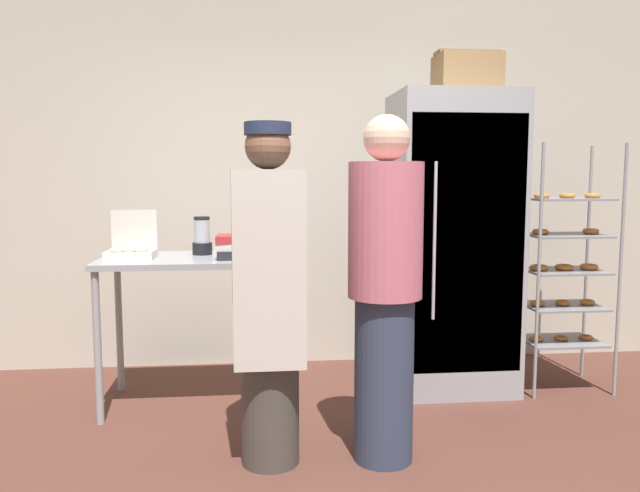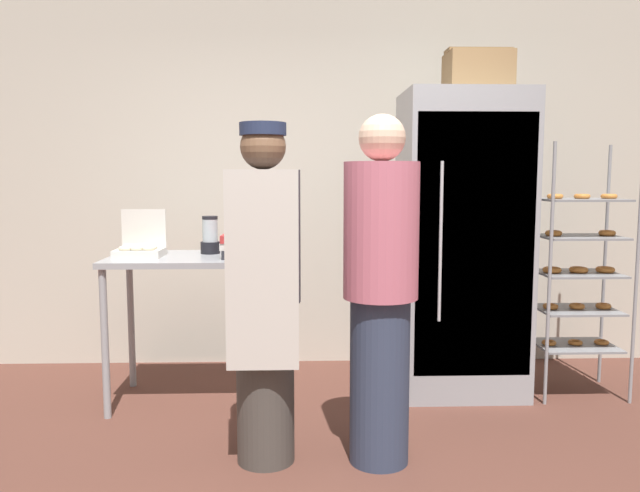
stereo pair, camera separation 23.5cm
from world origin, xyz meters
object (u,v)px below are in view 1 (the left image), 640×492
at_px(blender_pitcher, 202,238).
at_px(cardboard_storage_box, 467,73).
at_px(binder_stack, 239,247).
at_px(refrigerator, 452,243).
at_px(donut_box, 131,251).
at_px(baking_rack, 564,269).
at_px(person_customer, 385,288).
at_px(person_baker, 269,290).

xyz_separation_m(blender_pitcher, cardboard_storage_box, (1.73, 0.05, 1.06)).
relative_size(blender_pitcher, binder_stack, 0.87).
bearing_deg(refrigerator, donut_box, -175.09).
bearing_deg(baking_rack, donut_box, -178.18).
height_order(donut_box, binder_stack, donut_box).
xyz_separation_m(baking_rack, binder_stack, (-2.15, -0.14, 0.19)).
bearing_deg(refrigerator, blender_pitcher, -179.24).
bearing_deg(refrigerator, person_customer, -122.73).
xyz_separation_m(refrigerator, blender_pitcher, (-1.64, -0.02, 0.05)).
height_order(refrigerator, person_customer, refrigerator).
xyz_separation_m(blender_pitcher, person_customer, (0.97, -1.02, -0.16)).
bearing_deg(binder_stack, cardboard_storage_box, 9.83).
bearing_deg(baking_rack, refrigerator, 173.33).
bearing_deg(blender_pitcher, binder_stack, -41.42).
bearing_deg(blender_pitcher, cardboard_storage_box, 1.59).
bearing_deg(blender_pitcher, donut_box, -159.49).
distance_m(baking_rack, binder_stack, 2.17).
bearing_deg(person_customer, refrigerator, 57.27).
bearing_deg(donut_box, person_baker, -46.01).
relative_size(donut_box, binder_stack, 1.04).
bearing_deg(donut_box, baking_rack, 1.82).
height_order(refrigerator, baking_rack, refrigerator).
bearing_deg(cardboard_storage_box, person_baker, -141.56).
height_order(blender_pitcher, cardboard_storage_box, cardboard_storage_box).
relative_size(cardboard_storage_box, person_customer, 0.24).
bearing_deg(person_customer, donut_box, 147.94).
height_order(cardboard_storage_box, person_customer, cardboard_storage_box).
distance_m(refrigerator, baking_rack, 0.77).
xyz_separation_m(refrigerator, binder_stack, (-1.41, -0.23, 0.02)).
distance_m(donut_box, binder_stack, 0.65).
relative_size(baking_rack, binder_stack, 5.86).
height_order(binder_stack, cardboard_storage_box, cardboard_storage_box).
relative_size(refrigerator, cardboard_storage_box, 4.79).
distance_m(donut_box, blender_pitcher, 0.45).
xyz_separation_m(baking_rack, blender_pitcher, (-2.39, 0.07, 0.23)).
bearing_deg(binder_stack, donut_box, 175.20).
height_order(baking_rack, person_baker, person_baker).
bearing_deg(cardboard_storage_box, baking_rack, -9.69).
relative_size(blender_pitcher, cardboard_storage_box, 0.59).
xyz_separation_m(binder_stack, person_baker, (0.17, -0.79, -0.13)).
xyz_separation_m(donut_box, person_baker, (0.82, -0.85, -0.10)).
height_order(refrigerator, cardboard_storage_box, cardboard_storage_box).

